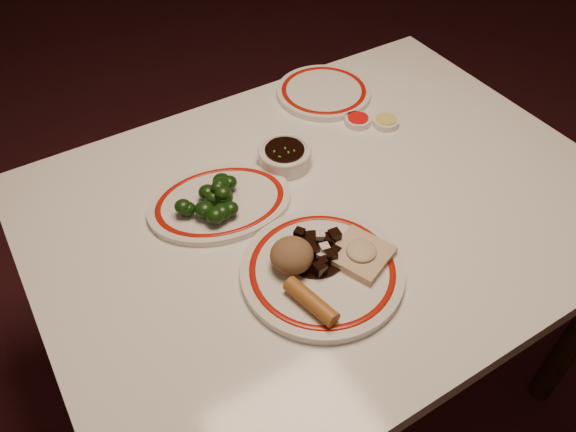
{
  "coord_description": "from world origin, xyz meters",
  "views": [
    {
      "loc": [
        -0.51,
        -0.67,
        1.57
      ],
      "look_at": [
        -0.12,
        -0.03,
        0.8
      ],
      "focal_mm": 35.0,
      "sensor_mm": 36.0,
      "label": 1
    }
  ],
  "objects_px": {
    "dining_table": "(327,231)",
    "rice_mound": "(292,255)",
    "broccoli_plate": "(220,203)",
    "main_plate": "(322,271)",
    "soy_bowl": "(285,157)",
    "spring_roll": "(311,301)",
    "fried_wonton": "(361,254)",
    "broccoli_pile": "(216,197)",
    "stirfry_heap": "(320,251)"
  },
  "relations": [
    {
      "from": "dining_table",
      "to": "spring_roll",
      "type": "bearing_deg",
      "value": -131.07
    },
    {
      "from": "fried_wonton",
      "to": "soy_bowl",
      "type": "height_order",
      "value": "fried_wonton"
    },
    {
      "from": "rice_mound",
      "to": "stirfry_heap",
      "type": "xyz_separation_m",
      "value": [
        0.06,
        -0.01,
        -0.02
      ]
    },
    {
      "from": "broccoli_pile",
      "to": "rice_mound",
      "type": "bearing_deg",
      "value": -78.05
    },
    {
      "from": "spring_roll",
      "to": "stirfry_heap",
      "type": "bearing_deg",
      "value": 36.51
    },
    {
      "from": "dining_table",
      "to": "broccoli_plate",
      "type": "xyz_separation_m",
      "value": [
        -0.2,
        0.11,
        0.1
      ]
    },
    {
      "from": "rice_mound",
      "to": "spring_roll",
      "type": "bearing_deg",
      "value": -101.94
    },
    {
      "from": "broccoli_plate",
      "to": "stirfry_heap",
      "type": "bearing_deg",
      "value": -68.09
    },
    {
      "from": "rice_mound",
      "to": "soy_bowl",
      "type": "height_order",
      "value": "rice_mound"
    },
    {
      "from": "fried_wonton",
      "to": "broccoli_pile",
      "type": "distance_m",
      "value": 0.31
    },
    {
      "from": "spring_roll",
      "to": "soy_bowl",
      "type": "distance_m",
      "value": 0.4
    },
    {
      "from": "dining_table",
      "to": "rice_mound",
      "type": "bearing_deg",
      "value": -144.43
    },
    {
      "from": "rice_mound",
      "to": "broccoli_plate",
      "type": "bearing_deg",
      "value": 98.74
    },
    {
      "from": "dining_table",
      "to": "broccoli_pile",
      "type": "bearing_deg",
      "value": 155.28
    },
    {
      "from": "main_plate",
      "to": "broccoli_plate",
      "type": "distance_m",
      "value": 0.27
    },
    {
      "from": "spring_roll",
      "to": "broccoli_pile",
      "type": "bearing_deg",
      "value": 82.49
    },
    {
      "from": "stirfry_heap",
      "to": "broccoli_pile",
      "type": "xyz_separation_m",
      "value": [
        -0.1,
        0.22,
        0.01
      ]
    },
    {
      "from": "dining_table",
      "to": "broccoli_plate",
      "type": "distance_m",
      "value": 0.25
    },
    {
      "from": "spring_roll",
      "to": "broccoli_plate",
      "type": "height_order",
      "value": "spring_roll"
    },
    {
      "from": "dining_table",
      "to": "rice_mound",
      "type": "height_order",
      "value": "rice_mound"
    },
    {
      "from": "rice_mound",
      "to": "soy_bowl",
      "type": "distance_m",
      "value": 0.31
    },
    {
      "from": "dining_table",
      "to": "fried_wonton",
      "type": "bearing_deg",
      "value": -105.31
    },
    {
      "from": "dining_table",
      "to": "stirfry_heap",
      "type": "bearing_deg",
      "value": -130.93
    },
    {
      "from": "main_plate",
      "to": "fried_wonton",
      "type": "xyz_separation_m",
      "value": [
        0.08,
        -0.02,
        0.02
      ]
    },
    {
      "from": "main_plate",
      "to": "soy_bowl",
      "type": "height_order",
      "value": "soy_bowl"
    },
    {
      "from": "rice_mound",
      "to": "fried_wonton",
      "type": "xyz_separation_m",
      "value": [
        0.12,
        -0.05,
        -0.02
      ]
    },
    {
      "from": "fried_wonton",
      "to": "broccoli_pile",
      "type": "relative_size",
      "value": 0.9
    },
    {
      "from": "spring_roll",
      "to": "broccoli_plate",
      "type": "relative_size",
      "value": 0.32
    },
    {
      "from": "main_plate",
      "to": "soy_bowl",
      "type": "distance_m",
      "value": 0.32
    },
    {
      "from": "soy_bowl",
      "to": "spring_roll",
      "type": "bearing_deg",
      "value": -114.86
    },
    {
      "from": "rice_mound",
      "to": "stirfry_heap",
      "type": "height_order",
      "value": "rice_mound"
    },
    {
      "from": "rice_mound",
      "to": "broccoli_pile",
      "type": "relative_size",
      "value": 0.55
    },
    {
      "from": "stirfry_heap",
      "to": "soy_bowl",
      "type": "bearing_deg",
      "value": 71.76
    },
    {
      "from": "dining_table",
      "to": "rice_mound",
      "type": "xyz_separation_m",
      "value": [
        -0.17,
        -0.12,
        0.14
      ]
    },
    {
      "from": "spring_roll",
      "to": "broccoli_plate",
      "type": "xyz_separation_m",
      "value": [
        -0.01,
        0.32,
        -0.02
      ]
    },
    {
      "from": "stirfry_heap",
      "to": "broccoli_plate",
      "type": "height_order",
      "value": "stirfry_heap"
    },
    {
      "from": "fried_wonton",
      "to": "soy_bowl",
      "type": "relative_size",
      "value": 1.11
    },
    {
      "from": "stirfry_heap",
      "to": "broccoli_pile",
      "type": "distance_m",
      "value": 0.24
    },
    {
      "from": "main_plate",
      "to": "rice_mound",
      "type": "xyz_separation_m",
      "value": [
        -0.04,
        0.04,
        0.04
      ]
    },
    {
      "from": "main_plate",
      "to": "rice_mound",
      "type": "relative_size",
      "value": 4.71
    },
    {
      "from": "rice_mound",
      "to": "broccoli_plate",
      "type": "relative_size",
      "value": 0.24
    },
    {
      "from": "dining_table",
      "to": "fried_wonton",
      "type": "relative_size",
      "value": 9.2
    },
    {
      "from": "main_plate",
      "to": "spring_roll",
      "type": "relative_size",
      "value": 3.44
    },
    {
      "from": "rice_mound",
      "to": "fried_wonton",
      "type": "distance_m",
      "value": 0.13
    },
    {
      "from": "main_plate",
      "to": "fried_wonton",
      "type": "distance_m",
      "value": 0.08
    },
    {
      "from": "broccoli_plate",
      "to": "soy_bowl",
      "type": "height_order",
      "value": "soy_bowl"
    },
    {
      "from": "spring_roll",
      "to": "main_plate",
      "type": "bearing_deg",
      "value": 30.62
    },
    {
      "from": "stirfry_heap",
      "to": "broccoli_plate",
      "type": "distance_m",
      "value": 0.25
    },
    {
      "from": "rice_mound",
      "to": "dining_table",
      "type": "bearing_deg",
      "value": 35.57
    },
    {
      "from": "main_plate",
      "to": "stirfry_heap",
      "type": "distance_m",
      "value": 0.04
    }
  ]
}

